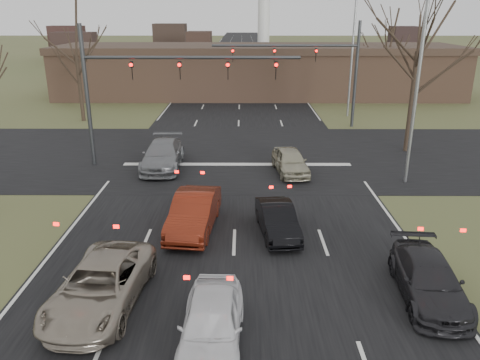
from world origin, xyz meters
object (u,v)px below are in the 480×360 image
object	(u,v)px
car_silver_suv	(101,285)
mast_arm_far	(320,62)
streetlight_right_near	(415,76)
streetlight_right_far	(350,50)
car_grey_ahead	(163,155)
mast_arm_near	(143,78)
car_silver_ahead	(290,161)
car_black_hatch	(277,220)
car_red_ahead	(194,212)
car_charcoal_sedan	(429,279)
building	(258,70)
car_white_sedan	(211,323)

from	to	relation	value
car_silver_suv	mast_arm_far	bearing A→B (deg)	72.37
mast_arm_far	streetlight_right_near	distance (m)	13.28
streetlight_right_far	car_grey_ahead	xyz separation A→B (m)	(-13.63, -14.50, -4.82)
streetlight_right_near	streetlight_right_far	xyz separation A→B (m)	(0.50, 17.00, 0.00)
mast_arm_near	car_silver_ahead	bearing A→B (deg)	-10.11
car_black_hatch	car_red_ahead	distance (m)	3.45
car_charcoal_sedan	car_grey_ahead	world-z (taller)	car_grey_ahead
streetlight_right_far	car_silver_suv	world-z (taller)	streetlight_right_far
mast_arm_far	car_black_hatch	xyz separation A→B (m)	(-4.44, -19.21, -4.39)
car_charcoal_sedan	streetlight_right_near	bearing A→B (deg)	80.69
building	car_black_hatch	bearing A→B (deg)	-90.44
car_black_hatch	car_silver_ahead	xyz separation A→B (m)	(1.26, 7.75, 0.06)
car_white_sedan	car_black_hatch	bearing A→B (deg)	73.42
car_charcoal_sedan	car_red_ahead	xyz separation A→B (m)	(-7.85, 4.91, 0.12)
streetlight_right_near	car_grey_ahead	bearing A→B (deg)	169.22
car_charcoal_sedan	car_grey_ahead	size ratio (longest dim) A/B	0.84
car_charcoal_sedan	car_silver_ahead	world-z (taller)	car_silver_ahead
mast_arm_far	car_silver_suv	xyz separation A→B (m)	(-10.18, -24.19, -4.31)
streetlight_right_near	car_silver_ahead	distance (m)	7.76
mast_arm_far	streetlight_right_near	size ratio (longest dim) A/B	1.11
car_black_hatch	car_charcoal_sedan	size ratio (longest dim) A/B	0.86
car_grey_ahead	car_silver_suv	bearing A→B (deg)	-89.80
car_silver_ahead	car_silver_suv	bearing A→B (deg)	-125.92
mast_arm_far	car_silver_ahead	world-z (taller)	mast_arm_far
car_grey_ahead	car_red_ahead	size ratio (longest dim) A/B	1.14
streetlight_right_near	mast_arm_near	bearing A→B (deg)	167.95
streetlight_right_near	car_silver_ahead	bearing A→B (deg)	165.25
building	car_black_hatch	size ratio (longest dim) A/B	11.17
mast_arm_near	mast_arm_far	distance (m)	15.17
mast_arm_near	car_grey_ahead	xyz separation A→B (m)	(0.92, -0.50, -4.31)
building	streetlight_right_near	xyz separation A→B (m)	(6.82, -28.00, 2.92)
car_charcoal_sedan	streetlight_right_far	bearing A→B (deg)	88.11
streetlight_right_near	car_white_sedan	xyz separation A→B (m)	(-9.32, -13.04, -4.88)
building	streetlight_right_near	size ratio (longest dim) A/B	4.24
car_white_sedan	car_charcoal_sedan	xyz separation A→B (m)	(6.67, 2.32, -0.06)
building	car_silver_ahead	size ratio (longest dim) A/B	10.49
car_silver_suv	car_silver_ahead	world-z (taller)	car_silver_suv
car_silver_suv	car_charcoal_sedan	distance (m)	10.18
mast_arm_near	car_white_sedan	distance (m)	17.28
car_white_sedan	car_silver_ahead	size ratio (longest dim) A/B	1.02
building	car_silver_ahead	distance (m)	26.56
mast_arm_far	car_silver_suv	bearing A→B (deg)	-112.83
mast_arm_far	car_white_sedan	distance (m)	27.22
mast_arm_far	car_grey_ahead	world-z (taller)	mast_arm_far
building	streetlight_right_far	distance (m)	13.53
streetlight_right_far	car_charcoal_sedan	xyz separation A→B (m)	(-3.15, -27.71, -4.94)
car_silver_suv	car_red_ahead	bearing A→B (deg)	71.92
car_silver_suv	car_silver_ahead	bearing A→B (deg)	66.38
streetlight_right_near	streetlight_right_far	bearing A→B (deg)	88.32
building	car_red_ahead	bearing A→B (deg)	-96.21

